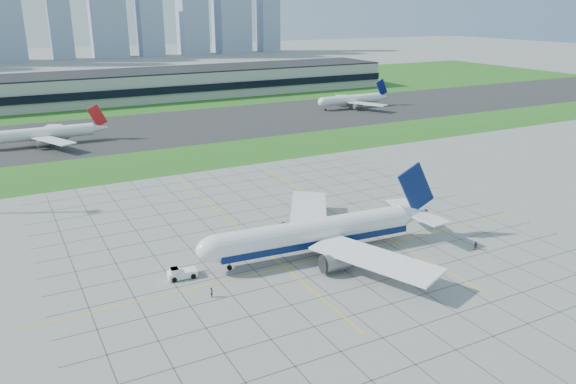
% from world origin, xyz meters
% --- Properties ---
extents(ground, '(1400.00, 1400.00, 0.00)m').
position_xyz_m(ground, '(0.00, 0.00, 0.00)').
color(ground, '#9A9A95').
rests_on(ground, ground).
extents(grass_median, '(700.00, 35.00, 0.04)m').
position_xyz_m(grass_median, '(0.00, 90.00, 0.02)').
color(grass_median, '#295E1B').
rests_on(grass_median, ground).
extents(asphalt_taxiway, '(700.00, 75.00, 0.04)m').
position_xyz_m(asphalt_taxiway, '(0.00, 145.00, 0.03)').
color(asphalt_taxiway, '#383838').
rests_on(asphalt_taxiway, ground).
extents(grass_far, '(700.00, 145.00, 0.04)m').
position_xyz_m(grass_far, '(0.00, 255.00, 0.02)').
color(grass_far, '#295E1B').
rests_on(grass_far, ground).
extents(apron_markings, '(120.00, 130.00, 0.03)m').
position_xyz_m(apron_markings, '(0.43, 11.09, 0.02)').
color(apron_markings, '#474744').
rests_on(apron_markings, ground).
extents(terminal, '(260.00, 43.00, 15.80)m').
position_xyz_m(terminal, '(40.00, 229.87, 7.89)').
color(terminal, '#B7B7B2').
rests_on(terminal, ground).
extents(airliner, '(56.15, 56.71, 17.67)m').
position_xyz_m(airliner, '(-0.94, 0.67, 4.83)').
color(airliner, white).
rests_on(airliner, ground).
extents(pushback_tug, '(8.29, 3.26, 2.28)m').
position_xyz_m(pushback_tug, '(-30.08, 3.38, 1.02)').
color(pushback_tug, white).
rests_on(pushback_tug, ground).
extents(crew_near, '(0.61, 0.79, 1.94)m').
position_xyz_m(crew_near, '(-27.45, -6.65, 0.97)').
color(crew_near, black).
rests_on(crew_near, ground).
extents(crew_far, '(1.16, 1.18, 1.91)m').
position_xyz_m(crew_far, '(30.81, -13.85, 0.96)').
color(crew_far, black).
rests_on(crew_far, ground).
extents(distant_jet_1, '(42.65, 42.66, 14.08)m').
position_xyz_m(distant_jet_1, '(-41.46, 135.21, 4.49)').
color(distant_jet_1, white).
rests_on(distant_jet_1, ground).
extents(distant_jet_2, '(40.49, 42.66, 14.08)m').
position_xyz_m(distant_jet_2, '(108.37, 148.17, 4.49)').
color(distant_jet_2, white).
rests_on(distant_jet_2, ground).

